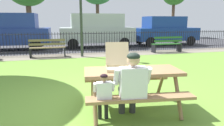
{
  "coord_description": "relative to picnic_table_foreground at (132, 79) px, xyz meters",
  "views": [
    {
      "loc": [
        -0.66,
        -3.93,
        1.68
      ],
      "look_at": [
        0.46,
        0.42,
        0.75
      ],
      "focal_mm": 33.04,
      "sensor_mm": 36.0,
      "label": 1
    }
  ],
  "objects": [
    {
      "name": "ground",
      "position": [
        -0.65,
        1.78,
        -0.61
      ],
      "size": [
        28.0,
        10.8,
        0.02
      ],
      "primitive_type": "cube",
      "color": "olive"
    },
    {
      "name": "cobblestone_walkway",
      "position": [
        -0.65,
        6.48,
        -0.6
      ],
      "size": [
        28.0,
        1.4,
        0.01
      ],
      "primitive_type": "cube",
      "color": "gray"
    },
    {
      "name": "street_asphalt",
      "position": [
        -0.65,
        10.82,
        -0.6
      ],
      "size": [
        28.0,
        7.28,
        0.01
      ],
      "primitive_type": "cube",
      "color": "#38383D"
    },
    {
      "name": "picnic_table_foreground",
      "position": [
        0.0,
        0.0,
        0.0
      ],
      "size": [
        1.96,
        1.68,
        0.79
      ],
      "color": "#946F4A",
      "rests_on": "ground"
    },
    {
      "name": "pizza_box_open",
      "position": [
        -0.24,
        0.16,
        0.29
      ],
      "size": [
        0.54,
        0.61,
        0.49
      ],
      "color": "tan",
      "rests_on": "picnic_table_foreground"
    },
    {
      "name": "pizza_slice_on_table",
      "position": [
        0.11,
        -0.01,
        0.18
      ],
      "size": [
        0.23,
        0.17,
        0.02
      ],
      "color": "#F3CB57",
      "rests_on": "picnic_table_foreground"
    },
    {
      "name": "adult_at_table",
      "position": [
        -0.19,
        -0.48,
        0.06
      ],
      "size": [
        0.63,
        0.62,
        1.19
      ],
      "color": "#353535",
      "rests_on": "ground"
    },
    {
      "name": "child_at_table",
      "position": [
        -0.66,
        -0.45,
        -0.08
      ],
      "size": [
        0.36,
        0.35,
        0.87
      ],
      "color": "black",
      "rests_on": "ground"
    },
    {
      "name": "iron_fence_streetside",
      "position": [
        -0.65,
        7.18,
        -0.04
      ],
      "size": [
        20.07,
        0.03,
        1.1
      ],
      "color": "black",
      "rests_on": "ground"
    },
    {
      "name": "park_bench_center",
      "position": [
        -1.84,
        6.34,
        -0.18
      ],
      "size": [
        1.6,
        0.47,
        0.85
      ],
      "color": "brown",
      "rests_on": "ground"
    },
    {
      "name": "park_bench_right",
      "position": [
        4.27,
        6.34,
        -0.18
      ],
      "size": [
        1.6,
        0.47,
        0.85
      ],
      "color": "#255E24",
      "rests_on": "ground"
    },
    {
      "name": "lamp_post_walkway",
      "position": [
        -0.28,
        6.14,
        1.95
      ],
      "size": [
        0.28,
        0.28,
        4.19
      ],
      "color": "#2D382D",
      "rests_on": "ground"
    },
    {
      "name": "parked_car_left",
      "position": [
        -4.11,
        9.5,
        0.5
      ],
      "size": [
        4.67,
        2.1,
        2.08
      ],
      "color": "navy",
      "rests_on": "ground"
    },
    {
      "name": "parked_car_center",
      "position": [
        1.06,
        9.5,
        0.5
      ],
      "size": [
        4.63,
        2.01,
        2.08
      ],
      "color": "#B0BEB8",
      "rests_on": "ground"
    },
    {
      "name": "parked_car_right",
      "position": [
        5.81,
        9.5,
        0.41
      ],
      "size": [
        4.44,
        2.0,
        1.94
      ],
      "color": "navy",
      "rests_on": "ground"
    }
  ]
}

